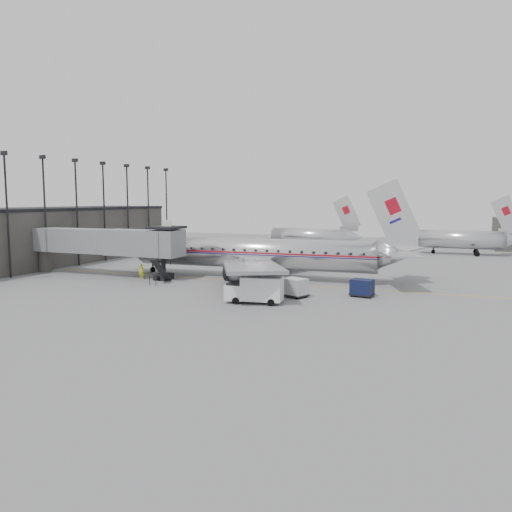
% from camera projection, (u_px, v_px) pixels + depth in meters
% --- Properties ---
extents(ground, '(160.00, 160.00, 0.00)m').
position_uv_depth(ground, '(221.00, 290.00, 52.74)').
color(ground, slate).
rests_on(ground, ground).
extents(terminal, '(12.00, 46.00, 8.00)m').
position_uv_depth(terminal, '(43.00, 237.00, 73.96)').
color(terminal, '#3B3936').
rests_on(terminal, ground).
extents(apron_line, '(60.00, 0.15, 0.01)m').
position_uv_depth(apron_line, '(267.00, 283.00, 57.19)').
color(apron_line, gold).
rests_on(apron_line, ground).
extents(jet_bridge, '(21.00, 6.20, 7.10)m').
position_uv_depth(jet_bridge, '(112.00, 243.00, 61.75)').
color(jet_bridge, slate).
rests_on(jet_bridge, ground).
extents(floodlight_masts, '(0.90, 42.25, 15.25)m').
position_uv_depth(floodlight_masts, '(91.00, 207.00, 73.86)').
color(floodlight_masts, black).
rests_on(floodlight_masts, ground).
extents(distant_aircraft_near, '(16.39, 3.20, 10.26)m').
position_uv_depth(distant_aircraft_near, '(311.00, 236.00, 91.89)').
color(distant_aircraft_near, silver).
rests_on(distant_aircraft_near, ground).
extents(distant_aircraft_mid, '(16.39, 3.20, 10.26)m').
position_uv_depth(distant_aircraft_mid, '(463.00, 239.00, 86.08)').
color(distant_aircraft_mid, silver).
rests_on(distant_aircraft_mid, ground).
extents(airliner, '(37.53, 34.73, 11.86)m').
position_uv_depth(airliner, '(259.00, 253.00, 60.47)').
color(airliner, silver).
rests_on(airliner, ground).
extents(service_van, '(5.48, 2.74, 2.47)m').
position_uv_depth(service_van, '(255.00, 289.00, 45.85)').
color(service_van, white).
rests_on(service_van, ground).
extents(baggage_cart_navy, '(2.43, 2.02, 1.71)m').
position_uv_depth(baggage_cart_navy, '(362.00, 287.00, 48.98)').
color(baggage_cart_navy, '#0D1437').
rests_on(baggage_cart_navy, ground).
extents(baggage_cart_white, '(2.86, 2.60, 1.83)m').
position_uv_depth(baggage_cart_white, '(295.00, 287.00, 48.76)').
color(baggage_cart_white, silver).
rests_on(baggage_cart_white, ground).
extents(ramp_worker, '(0.74, 0.57, 1.80)m').
position_uv_depth(ramp_worker, '(141.00, 272.00, 59.80)').
color(ramp_worker, yellow).
rests_on(ramp_worker, ground).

